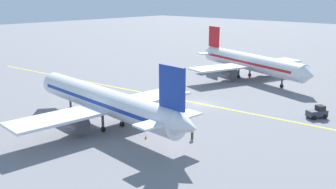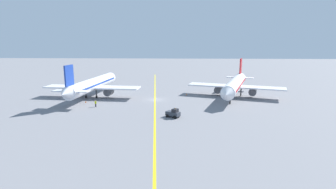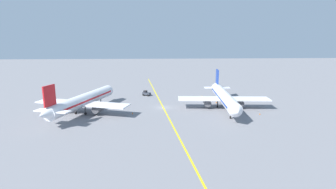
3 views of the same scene
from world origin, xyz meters
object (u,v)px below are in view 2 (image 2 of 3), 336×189
ground_crew_worker (96,103)px  traffic_cone_near_nose (86,102)px  traffic_cone_mid_apron (187,94)px  traffic_cone_by_wingtip (74,92)px  baggage_tug_dark (173,113)px  airplane_at_gate (93,85)px  airplane_adjacent_stand (235,85)px  traffic_cone_far_edge (71,100)px

ground_crew_worker → traffic_cone_near_nose: ground_crew_worker is taller
ground_crew_worker → traffic_cone_mid_apron: ground_crew_worker is taller
ground_crew_worker → traffic_cone_by_wingtip: 23.15m
baggage_tug_dark → ground_crew_worker: bearing=157.1°
baggage_tug_dark → traffic_cone_by_wingtip: (-33.11, 27.25, -0.63)m
baggage_tug_dark → airplane_at_gate: bearing=140.1°
traffic_cone_mid_apron → airplane_adjacent_stand: bearing=-7.2°
traffic_cone_mid_apron → traffic_cone_by_wingtip: same height
traffic_cone_mid_apron → traffic_cone_near_nose: bearing=-156.4°
baggage_tug_dark → ground_crew_worker: (-19.76, 8.35, 0.01)m
airplane_at_gate → traffic_cone_mid_apron: bearing=8.9°
baggage_tug_dark → traffic_cone_near_nose: (-23.93, 12.77, -0.63)m
traffic_cone_by_wingtip → ground_crew_worker: bearing=-54.8°
traffic_cone_mid_apron → traffic_cone_far_edge: same height
traffic_cone_by_wingtip → traffic_cone_far_edge: size_ratio=1.00×
traffic_cone_near_nose → traffic_cone_by_wingtip: same height
traffic_cone_by_wingtip → airplane_adjacent_stand: bearing=-4.9°
baggage_tug_dark → traffic_cone_mid_apron: size_ratio=6.09×
traffic_cone_mid_apron → traffic_cone_by_wingtip: size_ratio=1.00×
traffic_cone_mid_apron → traffic_cone_by_wingtip: (-36.42, 2.56, 0.00)m
airplane_adjacent_stand → traffic_cone_by_wingtip: size_ratio=63.04×
traffic_cone_mid_apron → airplane_at_gate: bearing=-171.1°
airplane_at_gate → traffic_cone_near_nose: bearing=-86.6°
baggage_tug_dark → traffic_cone_mid_apron: (3.31, 24.70, -0.63)m
traffic_cone_near_nose → airplane_adjacent_stand: bearing=13.7°
ground_crew_worker → traffic_cone_near_nose: size_ratio=3.05×
traffic_cone_mid_apron → traffic_cone_by_wingtip: bearing=176.0°
traffic_cone_near_nose → traffic_cone_by_wingtip: bearing=122.4°
airplane_at_gate → airplane_adjacent_stand: same height
airplane_at_gate → traffic_cone_far_edge: size_ratio=64.62×
airplane_at_gate → traffic_cone_near_nose: size_ratio=64.62×
traffic_cone_by_wingtip → traffic_cone_far_edge: 12.49m
traffic_cone_near_nose → ground_crew_worker: bearing=-46.7°
baggage_tug_dark → traffic_cone_by_wingtip: size_ratio=6.09×
baggage_tug_dark → ground_crew_worker: baggage_tug_dark is taller
airplane_adjacent_stand → baggage_tug_dark: size_ratio=10.36×
traffic_cone_far_edge → traffic_cone_near_nose: bearing=-27.1°
traffic_cone_mid_apron → traffic_cone_far_edge: bearing=-164.0°
airplane_at_gate → ground_crew_worker: (4.62, -12.02, -2.80)m
airplane_at_gate → traffic_cone_mid_apron: size_ratio=64.62×
baggage_tug_dark → traffic_cone_far_edge: (-29.11, 15.42, -0.63)m
airplane_at_gate → traffic_cone_far_edge: 7.66m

